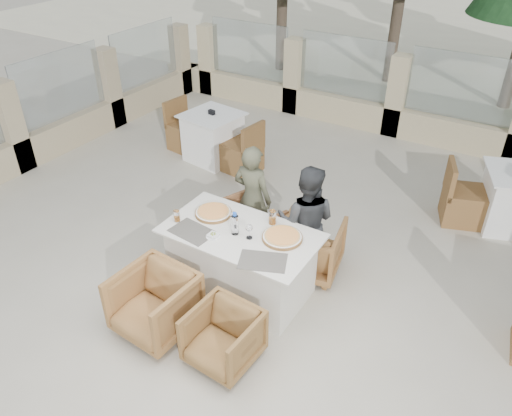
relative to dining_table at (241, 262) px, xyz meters
The scene contains 22 objects.
ground 0.39m from the dining_table, 30.06° to the left, with size 80.00×80.00×0.00m, color #B8B19D.
sand_patch 14.04m from the dining_table, 89.78° to the left, with size 30.00×16.00×0.01m, color #F1EBC5.
perimeter_wall_far 4.85m from the dining_table, 89.35° to the left, with size 10.00×0.34×1.60m, color beige, non-canonical shape.
perimeter_wall_left 4.72m from the dining_table, 160.99° to the left, with size 0.34×7.00×1.60m, color tan, non-canonical shape.
dining_table is the anchor object (origin of this frame).
placemat_near_left 0.63m from the dining_table, 149.49° to the right, with size 0.45×0.30×0.00m, color #58544C.
placemat_near_right 0.64m from the dining_table, 33.09° to the right, with size 0.45×0.30×0.00m, color #5D5850.
pizza_left 0.61m from the dining_table, 163.82° to the left, with size 0.40×0.40×0.05m, color orange.
pizza_right 0.60m from the dining_table, 16.75° to the left, with size 0.41×0.41×0.05m, color orange.
water_bottle 0.52m from the dining_table, 126.96° to the right, with size 0.07×0.07×0.25m, color #B8DBF2.
wine_glass_centre 0.50m from the dining_table, 150.95° to the left, with size 0.08×0.08×0.18m, color white, non-canonical shape.
wine_glass_near 0.49m from the dining_table, 15.75° to the right, with size 0.08×0.08×0.18m, color white, non-canonical shape.
beer_glass_left 0.84m from the dining_table, 165.34° to the right, with size 0.06×0.06×0.12m, color orange.
beer_glass_right 0.59m from the dining_table, 57.57° to the left, with size 0.08×0.08×0.15m, color orange.
olive_dish 0.50m from the dining_table, 132.78° to the right, with size 0.11×0.11×0.04m, color silver, non-canonical shape.
armchair_far_left 0.69m from the dining_table, 117.15° to the left, with size 0.70×0.72×0.66m, color brown.
armchair_far_right 0.85m from the dining_table, 55.82° to the left, with size 0.67×0.69×0.63m, color olive.
armchair_near_left 1.01m from the dining_table, 113.67° to the right, with size 0.70×0.72×0.66m, color olive.
armchair_near_right 0.98m from the dining_table, 66.96° to the right, with size 0.60×0.61×0.56m, color olive.
diner_left 0.87m from the dining_table, 113.34° to the left, with size 0.49×0.32×1.34m, color #4F503A.
diner_right 0.83m from the dining_table, 56.30° to the left, with size 0.65×0.51×1.35m, color #323436.
bg_table_a 3.15m from the dining_table, 131.20° to the left, with size 1.64×0.82×0.77m, color white, non-canonical shape.
Camera 1 is at (2.24, -3.47, 3.76)m, focal length 35.00 mm.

